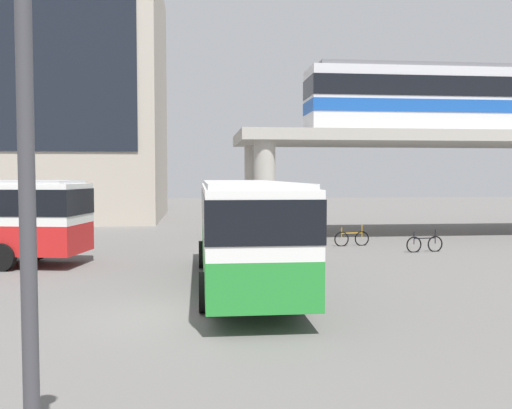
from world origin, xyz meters
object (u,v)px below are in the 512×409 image
at_px(bus_main, 244,222).
at_px(bicycle_black, 425,244).
at_px(station_building, 15,100).
at_px(bicycle_orange, 352,239).

bearing_deg(bus_main, bicycle_black, 38.00).
bearing_deg(station_building, bus_main, -61.01).
xyz_separation_m(station_building, bicycle_orange, (21.40, -18.69, -8.89)).
distance_m(bus_main, bicycle_black, 11.05).
relative_size(bus_main, bicycle_orange, 6.19).
bearing_deg(bus_main, station_building, 118.99).
bearing_deg(bicycle_black, bus_main, -142.00).
distance_m(station_building, bus_main, 32.65).
bearing_deg(station_building, bicycle_black, -41.30).
bearing_deg(bus_main, bicycle_orange, 56.85).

